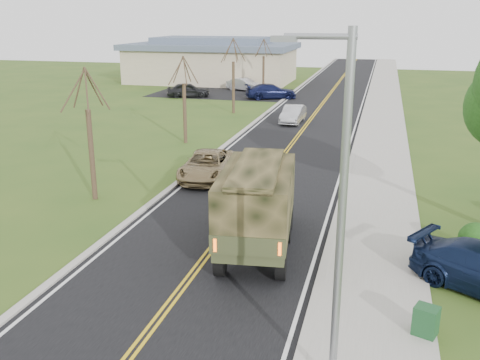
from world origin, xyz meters
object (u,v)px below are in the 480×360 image
(military_truck, at_px, (258,200))
(utility_box_near, at_px, (426,321))
(sedan_silver, at_px, (293,114))
(suv_champagne, at_px, (207,165))

(military_truck, height_order, utility_box_near, military_truck)
(sedan_silver, bearing_deg, suv_champagne, -94.91)
(sedan_silver, bearing_deg, utility_box_near, -72.32)
(suv_champagne, bearing_deg, utility_box_near, -56.27)
(military_truck, bearing_deg, sedan_silver, 89.73)
(suv_champagne, xyz_separation_m, utility_box_near, (10.18, -12.42, -0.20))
(military_truck, distance_m, sedan_silver, 24.54)
(sedan_silver, xyz_separation_m, utility_box_near, (8.37, -28.72, -0.19))
(suv_champagne, distance_m, utility_box_near, 16.06)
(suv_champagne, relative_size, utility_box_near, 6.31)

